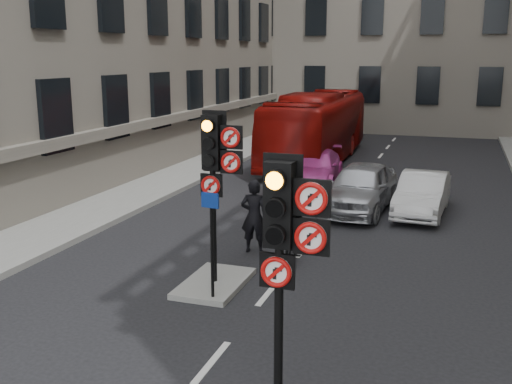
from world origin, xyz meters
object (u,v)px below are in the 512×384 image
Objects in this scene: car_silver at (361,187)px; signal_near at (286,233)px; info_sign at (211,230)px; car_white at (422,194)px; signal_far at (216,161)px; car_pink at (315,168)px; motorcyclist at (254,216)px; motorcycle at (292,243)px; bus_red at (317,127)px.

signal_near is at bearing -81.26° from car_silver.
signal_near reaches higher than info_sign.
signal_far is at bearing -112.55° from car_white.
car_pink is at bearing 101.69° from signal_near.
signal_near is at bearing -82.85° from car_pink.
motorcyclist is (-1.84, -4.89, 0.17)m from car_silver.
car_silver is 5.44m from motorcycle.
bus_red is (-3.31, 8.27, 0.81)m from car_silver.
info_sign is (0.23, -3.21, 0.57)m from motorcyclist.
car_white is at bearing 84.62° from signal_near.
signal_far is (-2.60, 4.00, 0.12)m from signal_near.
car_white is 0.34× the size of bus_red.
motorcycle is at bearing 78.86° from info_sign.
motorcycle is (1.50, -8.61, -0.16)m from car_pink.
bus_red is at bearing 95.45° from signal_far.
motorcycle is 0.88× the size of motorcyclist.
car_white is at bearing 74.24° from info_sign.
car_white is at bearing 63.82° from signal_far.
car_silver is at bearing 78.50° from motorcycle.
motorcycle is (2.58, -13.66, -1.07)m from bus_red.
signal_far reaches higher than car_white.
motorcycle is at bearing -111.18° from car_white.
car_pink is 2.09× the size of info_sign.
signal_near is 1.00× the size of signal_far.
motorcyclist is at bearing 90.35° from signal_far.
car_silver is 0.39× the size of bus_red.
signal_near reaches higher than car_pink.
signal_near is at bearing 105.78° from motorcyclist.
info_sign is at bearing -91.43° from car_pink.
bus_red reaches higher than car_white.
car_silver is 2.41× the size of motorcyclist.
info_sign is at bearing 87.62° from motorcyclist.
motorcyclist reaches higher than car_silver.
motorcyclist is at bearing 152.09° from motorcycle.
info_sign is at bearing -111.87° from motorcycle.
motorcyclist reaches higher than motorcycle.
motorcycle is (1.10, 1.90, -2.22)m from signal_far.
bus_red is 13.94m from motorcycle.
car_silver is at bearing -59.90° from car_pink.
info_sign is at bearing -96.44° from car_silver.
motorcyclist is 3.26m from info_sign.
signal_far is at bearing -92.35° from car_pink.
info_sign reaches higher than car_pink.
signal_near is 0.93× the size of car_white.
signal_near reaches higher than car_white.
signal_near is 20.01m from bus_red.
info_sign reaches higher than motorcyclist.
signal_far is 2.99m from motorcyclist.
signal_far is at bearing 123.02° from signal_near.
bus_red is 6.92× the size of motorcycle.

